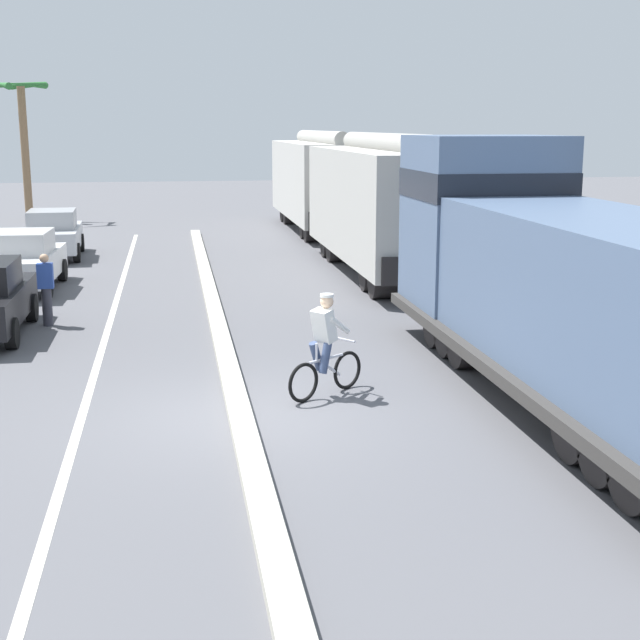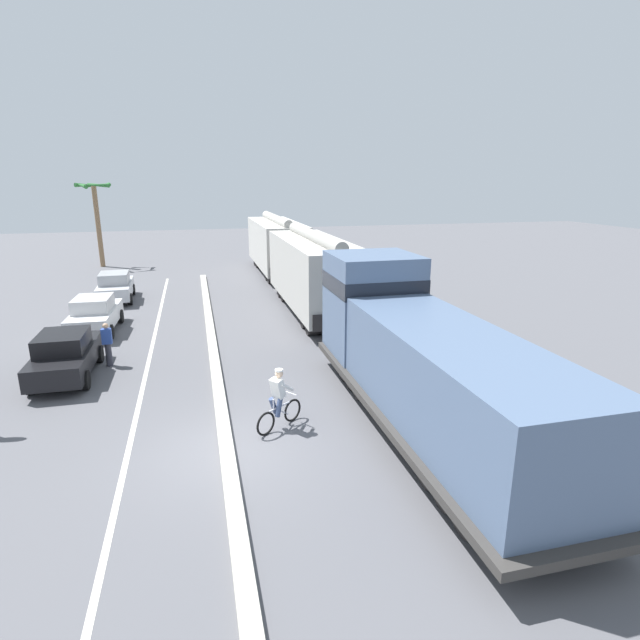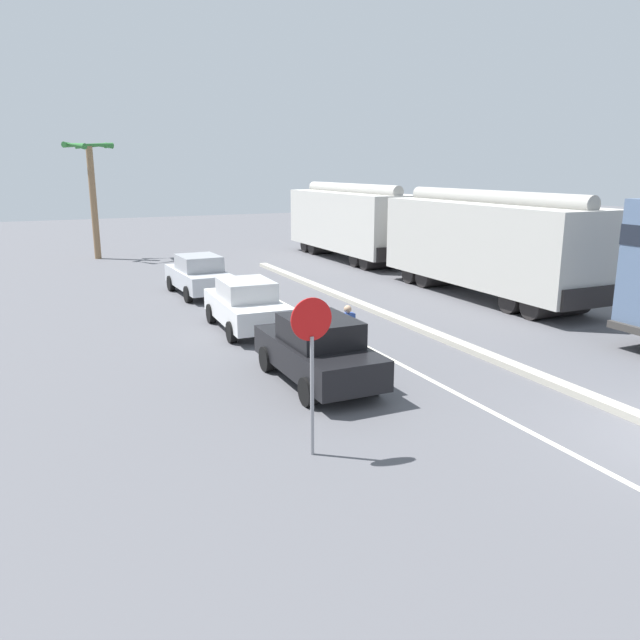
{
  "view_description": "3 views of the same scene",
  "coord_description": "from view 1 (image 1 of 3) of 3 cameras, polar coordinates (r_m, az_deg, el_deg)",
  "views": [
    {
      "loc": [
        -0.91,
        -13.14,
        4.39
      ],
      "look_at": [
        1.5,
        1.41,
        1.16
      ],
      "focal_mm": 50.0,
      "sensor_mm": 36.0,
      "label": 1
    },
    {
      "loc": [
        -0.44,
        -11.45,
        6.58
      ],
      "look_at": [
        3.54,
        4.39,
        1.98
      ],
      "focal_mm": 28.0,
      "sensor_mm": 36.0,
      "label": 2
    },
    {
      "loc": [
        -10.87,
        -6.63,
        5.03
      ],
      "look_at": [
        -4.17,
        7.85,
        1.11
      ],
      "focal_mm": 35.0,
      "sensor_mm": 36.0,
      "label": 3
    }
  ],
  "objects": [
    {
      "name": "lane_stripe",
      "position": [
        19.69,
        -13.51,
        -0.88
      ],
      "size": [
        0.14,
        36.0,
        0.01
      ],
      "primitive_type": "cube",
      "color": "silver",
      "rests_on": "ground"
    },
    {
      "name": "palm_tree_near",
      "position": [
        44.17,
        -18.47,
        12.19
      ],
      "size": [
        2.63,
        2.72,
        6.46
      ],
      "color": "#846647",
      "rests_on": "ground"
    },
    {
      "name": "locomotive",
      "position": [
        15.3,
        14.79,
        2.16
      ],
      "size": [
        3.1,
        11.61,
        4.2
      ],
      "color": "slate",
      "rests_on": "ground"
    },
    {
      "name": "ground_plane",
      "position": [
        13.88,
        -5.2,
        -6.15
      ],
      "size": [
        120.0,
        120.0,
        0.0
      ],
      "primitive_type": "plane",
      "color": "#56565B"
    },
    {
      "name": "hopper_car_middle",
      "position": [
        38.07,
        0.02,
        8.86
      ],
      "size": [
        2.9,
        10.6,
        4.18
      ],
      "color": "beige",
      "rests_on": "ground"
    },
    {
      "name": "pedestrian_by_cars",
      "position": [
        20.74,
        -17.13,
        1.95
      ],
      "size": [
        0.34,
        0.22,
        1.62
      ],
      "color": "#33333D",
      "rests_on": "ground"
    },
    {
      "name": "parked_car_silver",
      "position": [
        31.53,
        -16.71,
        5.31
      ],
      "size": [
        1.97,
        4.27,
        1.62
      ],
      "color": "#B7BABF",
      "rests_on": "ground"
    },
    {
      "name": "cyclist",
      "position": [
        14.63,
        0.33,
        -1.8
      ],
      "size": [
        1.41,
        1.06,
        1.71
      ],
      "color": "black",
      "rests_on": "ground"
    },
    {
      "name": "parked_car_white",
      "position": [
        25.49,
        -18.47,
        3.64
      ],
      "size": [
        1.94,
        4.25,
        1.62
      ],
      "color": "silver",
      "rests_on": "ground"
    },
    {
      "name": "median_curb",
      "position": [
        19.64,
        -6.53,
        -0.42
      ],
      "size": [
        0.36,
        36.0,
        0.16
      ],
      "primitive_type": "cube",
      "color": "#B2AD9E",
      "rests_on": "ground"
    },
    {
      "name": "hopper_car_lead",
      "position": [
        26.73,
        4.14,
        7.34
      ],
      "size": [
        2.9,
        10.6,
        4.18
      ],
      "color": "#B5B3AB",
      "rests_on": "ground"
    }
  ]
}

